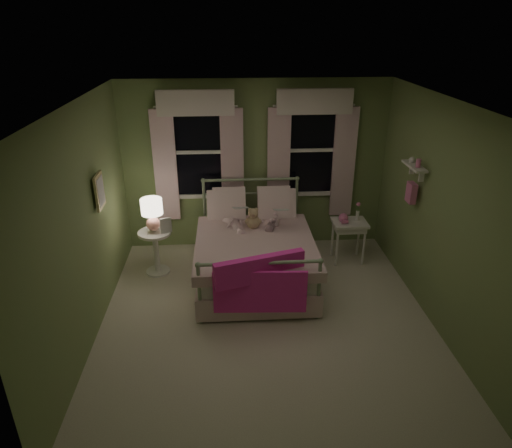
{
  "coord_description": "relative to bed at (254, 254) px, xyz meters",
  "views": [
    {
      "loc": [
        -0.43,
        -4.59,
        3.39
      ],
      "look_at": [
        -0.08,
        0.64,
        1.0
      ],
      "focal_mm": 32.0,
      "sensor_mm": 36.0,
      "label": 1
    }
  ],
  "objects": [
    {
      "name": "book_left",
      "position": [
        -0.28,
        0.17,
        0.58
      ],
      "size": [
        0.21,
        0.13,
        0.26
      ],
      "primitive_type": "imported",
      "rotation": [
        1.22,
        0.0,
        0.06
      ],
      "color": "beige",
      "rests_on": "child_left"
    },
    {
      "name": "nightstand_right",
      "position": [
        1.43,
        0.42,
        0.17
      ],
      "size": [
        0.5,
        0.4,
        0.64
      ],
      "color": "white",
      "rests_on": "ground"
    },
    {
      "name": "child_right",
      "position": [
        0.28,
        0.42,
        0.52
      ],
      "size": [
        0.38,
        0.33,
        0.67
      ],
      "primitive_type": "imported",
      "rotation": [
        0.0,
        0.0,
        2.86
      ],
      "color": "#F7D1DD",
      "rests_on": "bed"
    },
    {
      "name": "teddy_bear",
      "position": [
        -0.0,
        0.26,
        0.41
      ],
      "size": [
        0.24,
        0.2,
        0.32
      ],
      "color": "tan",
      "rests_on": "bed"
    },
    {
      "name": "pink_throw",
      "position": [
        -0.0,
        -1.03,
        0.23
      ],
      "size": [
        1.1,
        0.42,
        0.71
      ],
      "color": "#F22FAC",
      "rests_on": "bed"
    },
    {
      "name": "table_lamp",
      "position": [
        -1.39,
        0.25,
        0.57
      ],
      "size": [
        0.3,
        0.3,
        0.47
      ],
      "color": "#E29385",
      "rests_on": "nightstand_left"
    },
    {
      "name": "nightstand_left",
      "position": [
        -1.39,
        0.25,
        0.03
      ],
      "size": [
        0.46,
        0.46,
        0.65
      ],
      "color": "white",
      "rests_on": "ground"
    },
    {
      "name": "room_shell",
      "position": [
        0.08,
        -0.98,
        0.92
      ],
      "size": [
        4.2,
        4.2,
        4.2
      ],
      "color": "silver",
      "rests_on": "ground"
    },
    {
      "name": "pink_toy",
      "position": [
        1.33,
        0.41,
        0.32
      ],
      "size": [
        0.14,
        0.18,
        0.14
      ],
      "color": "pink",
      "rests_on": "nightstand_right"
    },
    {
      "name": "book_right",
      "position": [
        0.28,
        0.17,
        0.54
      ],
      "size": [
        0.2,
        0.11,
        0.26
      ],
      "primitive_type": "imported",
      "rotation": [
        1.22,
        0.0,
        -0.0
      ],
      "color": "beige",
      "rests_on": "child_right"
    },
    {
      "name": "child_left",
      "position": [
        -0.28,
        0.42,
        0.58
      ],
      "size": [
        0.33,
        0.26,
        0.79
      ],
      "primitive_type": "imported",
      "rotation": [
        0.0,
        0.0,
        3.44
      ],
      "color": "#F7D1DD",
      "rests_on": "bed"
    },
    {
      "name": "window_left",
      "position": [
        -0.77,
        1.05,
        1.24
      ],
      "size": [
        1.34,
        0.13,
        1.96
      ],
      "color": "black",
      "rests_on": "room_shell"
    },
    {
      "name": "window_right",
      "position": [
        0.93,
        1.05,
        1.24
      ],
      "size": [
        1.34,
        0.13,
        1.96
      ],
      "color": "black",
      "rests_on": "room_shell"
    },
    {
      "name": "book_nightstand",
      "position": [
        -1.29,
        0.17,
        0.27
      ],
      "size": [
        0.23,
        0.26,
        0.02
      ],
      "primitive_type": "imported",
      "rotation": [
        0.0,
        0.0,
        0.33
      ],
      "color": "beige",
      "rests_on": "nightstand_left"
    },
    {
      "name": "bed",
      "position": [
        0.0,
        0.0,
        0.0
      ],
      "size": [
        1.58,
        2.04,
        1.18
      ],
      "color": "white",
      "rests_on": "ground"
    },
    {
      "name": "wall_shelf",
      "position": [
        1.98,
        -0.28,
        1.14
      ],
      "size": [
        0.15,
        0.5,
        0.6
      ],
      "color": "white",
      "rests_on": "room_shell"
    },
    {
      "name": "bud_vase",
      "position": [
        1.55,
        0.47,
        0.41
      ],
      "size": [
        0.06,
        0.06,
        0.28
      ],
      "color": "white",
      "rests_on": "nightstand_right"
    },
    {
      "name": "framed_picture",
      "position": [
        -1.86,
        -0.38,
        1.12
      ],
      "size": [
        0.03,
        0.32,
        0.42
      ],
      "color": "beige",
      "rests_on": "room_shell"
    }
  ]
}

